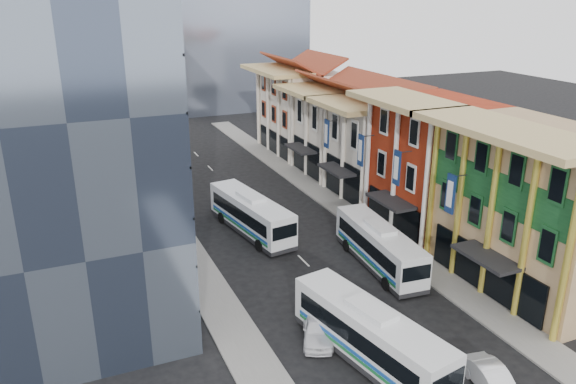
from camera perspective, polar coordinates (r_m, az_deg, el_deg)
name	(u,v)px	position (r m, az deg, el deg)	size (l,w,h in m)	color
ground	(409,365)	(35.76, 12.19, -16.84)	(200.00, 200.00, 0.00)	black
sidewalk_right	(352,215)	(56.01, 6.48, -2.36)	(3.00, 90.00, 0.15)	slate
sidewalk_left	(182,244)	(50.34, -10.68, -5.23)	(3.00, 90.00, 0.15)	slate
shophouse_tan	(536,210)	(44.80, 23.84, -1.64)	(8.00, 14.00, 12.00)	tan
shophouse_red	(434,165)	(53.09, 14.58, 2.65)	(8.00, 10.00, 12.00)	maroon
shophouse_cream_near	(378,150)	(60.80, 9.10, 4.21)	(8.00, 9.00, 10.00)	silver
shophouse_cream_mid	(338,132)	(68.30, 5.09, 6.11)	(8.00, 9.00, 10.00)	silver
shophouse_cream_far	(302,112)	(77.36, 1.40, 8.18)	(8.00, 12.00, 11.00)	silver
office_tower	(56,84)	(42.26, -22.48, 10.06)	(12.00, 26.00, 30.00)	#3B465D
office_block_far	(68,127)	(66.35, -21.43, 6.18)	(10.00, 18.00, 14.00)	gray
bus_left_near	(370,334)	(34.62, 8.32, -14.10)	(2.76, 11.80, 3.78)	silver
bus_left_far	(251,214)	(51.36, -3.78, -2.20)	(2.75, 11.73, 3.76)	white
bus_right	(379,246)	(45.75, 9.25, -5.39)	(2.64, 11.28, 3.62)	silver
sedan_left	(317,328)	(36.89, 3.01, -13.61)	(1.88, 4.64, 1.58)	white
sedan_right	(493,380)	(34.68, 20.10, -17.54)	(1.54, 4.40, 1.45)	silver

